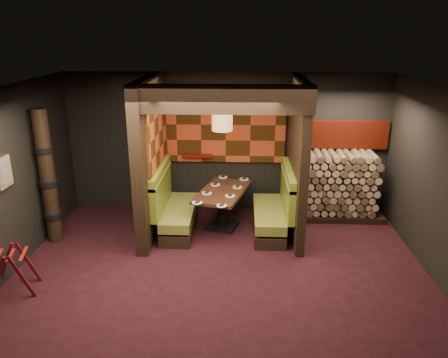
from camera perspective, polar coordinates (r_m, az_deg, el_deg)
floor at (r=6.95m, az=-0.47°, el=-12.64°), size 6.50×5.50×0.02m
ceiling at (r=5.96m, az=-0.54°, el=11.53°), size 6.50×5.50×0.02m
wall_back at (r=8.95m, az=0.40°, el=4.72°), size 6.50×0.02×2.85m
wall_front at (r=3.86m, az=-2.66°, el=-16.01°), size 6.50×0.02×2.85m
wall_left at (r=7.24m, az=-27.21°, el=-0.94°), size 0.02×5.50×2.85m
partition_left at (r=8.05m, az=-9.56°, el=2.80°), size 0.20×2.20×2.85m
partition_right at (r=7.98m, az=9.50°, el=2.67°), size 0.15×2.10×2.85m
header_beam at (r=6.69m, az=-0.44°, el=10.36°), size 2.85×0.18×0.44m
tapa_back_panel at (r=8.81m, az=0.23°, el=7.13°), size 2.40×0.06×1.55m
tapa_side_panel at (r=8.08m, az=-8.64°, el=6.04°), size 0.04×1.85×1.45m
lacquer_shelf at (r=8.95m, az=-3.48°, el=3.06°), size 0.60×0.12×0.07m
booth_bench_left at (r=8.32m, az=-6.55°, el=-4.01°), size 0.68×1.60×1.14m
booth_bench_right at (r=8.24m, az=6.60°, el=-4.23°), size 0.68×1.60×1.14m
dining_table at (r=8.31m, az=-0.21°, el=-3.01°), size 1.12×1.58×0.75m
place_settings at (r=8.22m, az=-0.21°, el=-1.42°), size 1.00×1.71×0.03m
pendant_lamp at (r=7.80m, az=-0.24°, el=7.98°), size 0.37×0.37×0.93m
framed_picture at (r=7.25m, az=-26.77°, el=0.77°), size 0.05×0.36×0.46m
luggage_rack at (r=7.11m, az=-25.82°, el=-10.53°), size 0.75×0.61×0.72m
totem_column at (r=8.15m, az=-22.03°, el=0.08°), size 0.31×0.31×2.40m
firewood_stack at (r=8.99m, az=15.01°, el=-0.84°), size 1.73×0.70×1.36m
mosaic_header at (r=9.03m, az=15.10°, el=5.61°), size 1.83×0.10×0.56m
bay_front_post at (r=8.24m, az=9.91°, el=3.17°), size 0.08×0.08×2.85m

